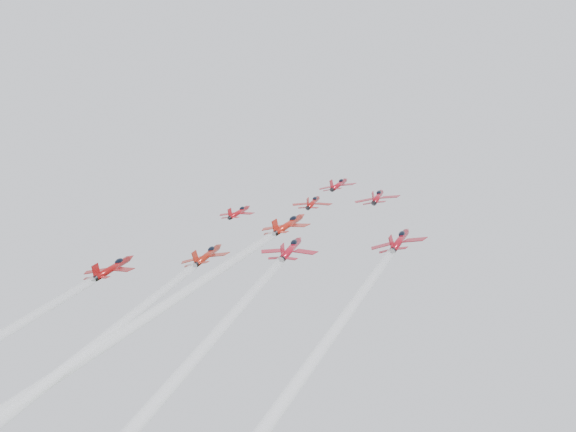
% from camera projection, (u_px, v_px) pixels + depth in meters
% --- Properties ---
extents(jet_lead, '(9.40, 11.89, 8.06)m').
position_uv_depth(jet_lead, '(339.00, 184.00, 153.09)').
color(jet_lead, '#A60F1D').
extents(jet_row2_left, '(8.53, 10.79, 7.32)m').
position_uv_depth(jet_row2_left, '(239.00, 212.00, 144.28)').
color(jet_row2_left, '#AB1017').
extents(jet_row2_center, '(8.76, 11.08, 7.51)m').
position_uv_depth(jet_row2_center, '(313.00, 202.00, 137.68)').
color(jet_row2_center, '#A2120F').
extents(jet_row2_right, '(9.29, 11.74, 7.96)m').
position_uv_depth(jet_row2_right, '(378.00, 197.00, 129.51)').
color(jet_row2_right, '#A70F1D').
extents(jet_center, '(10.11, 93.23, 60.29)m').
position_uv_depth(jet_center, '(161.00, 334.00, 76.66)').
color(jet_center, '#B01D10').
extents(jet_rear_left, '(9.17, 84.57, 54.70)m').
position_uv_depth(jet_rear_left, '(35.00, 381.00, 70.04)').
color(jet_rear_left, '#A11F0F').
extents(jet_rear_right, '(9.45, 87.17, 56.38)m').
position_uv_depth(jet_rear_right, '(144.00, 393.00, 61.37)').
color(jet_rear_right, '#B11024').
extents(jet_rear_farright, '(8.66, 79.90, 51.67)m').
position_uv_depth(jet_rear_farright, '(328.00, 377.00, 56.88)').
color(jet_rear_farright, '#A20F1E').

